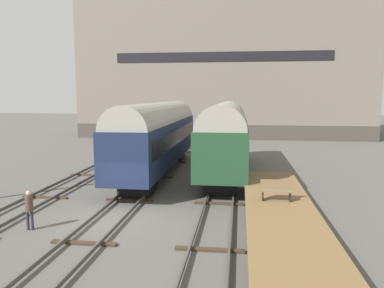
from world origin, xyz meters
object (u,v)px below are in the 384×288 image
at_px(train_car_navy, 159,133).
at_px(train_car_green, 226,134).
at_px(bench, 276,189).
at_px(person_worker, 29,206).

bearing_deg(train_car_navy, train_car_green, 4.66).
bearing_deg(bench, person_worker, -168.06).
distance_m(train_car_navy, bench, 12.68).
bearing_deg(bench, train_car_navy, 126.89).
bearing_deg(person_worker, train_car_green, 58.43).
height_order(train_car_green, person_worker, train_car_green).
height_order(train_car_green, train_car_navy, train_car_green).
xyz_separation_m(train_car_green, train_car_navy, (-4.88, -0.40, 0.03)).
distance_m(train_car_green, train_car_navy, 4.90).
height_order(train_car_navy, person_worker, train_car_navy).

